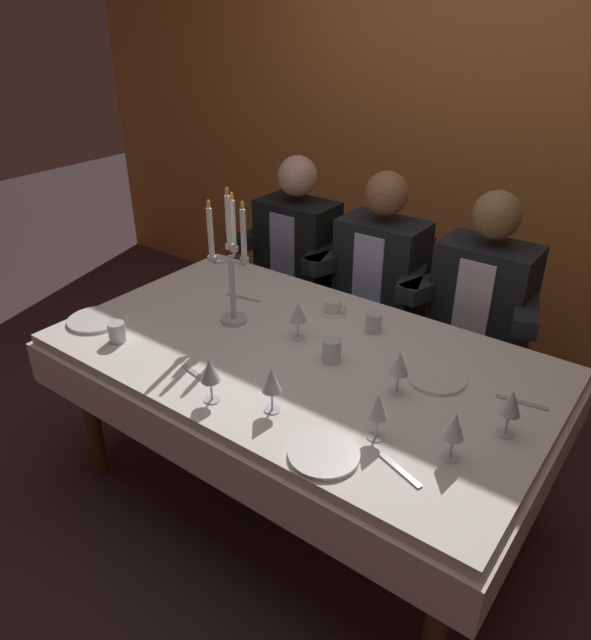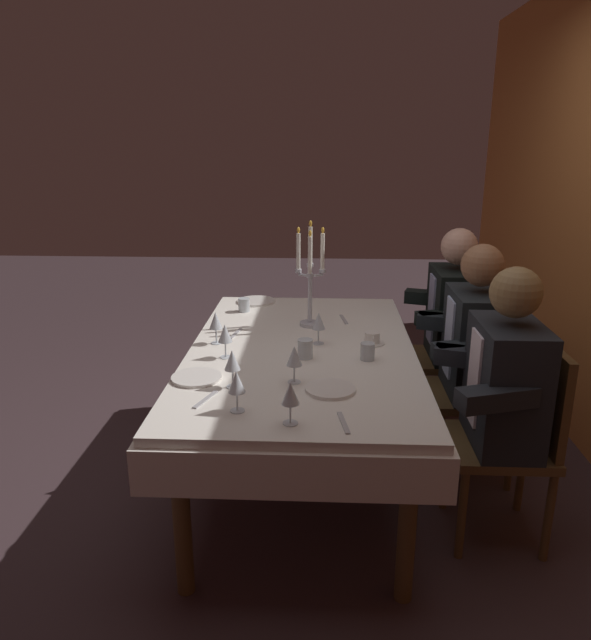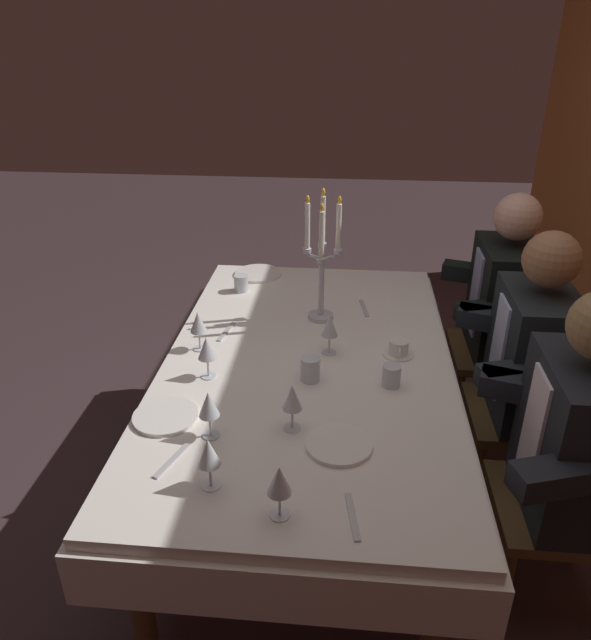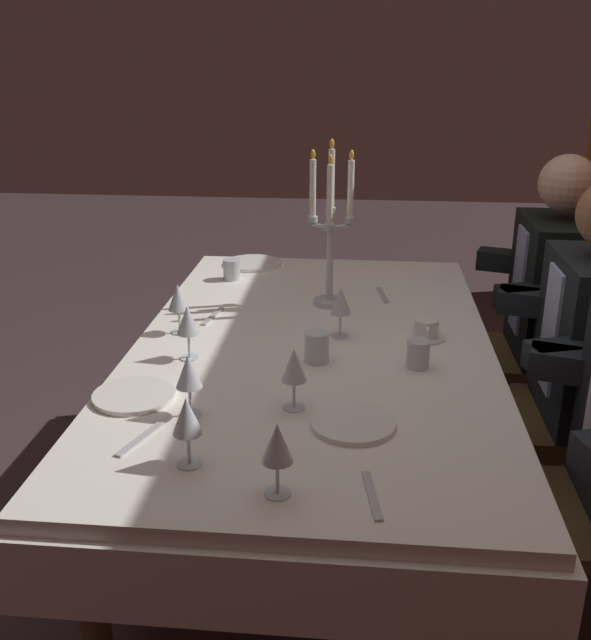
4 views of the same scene
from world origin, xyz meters
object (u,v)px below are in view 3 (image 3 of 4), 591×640
object	(u,v)px
candelabra	(322,264)
water_tumbler_2	(310,369)
dinner_plate_2	(258,274)
wine_glass_6	(279,482)
wine_glass_2	(330,327)
coffee_cup_0	(399,349)
seated_diner_2	(577,438)
seated_diner_1	(534,354)
water_tumbler_1	(241,283)
dinner_plate_0	(339,445)
dinner_plate_1	(166,416)
wine_glass_1	(198,323)
wine_glass_4	(207,349)
wine_glass_5	(292,399)
water_tumbler_0	(391,376)
dining_table	(307,386)
wine_glass_3	(208,453)
wine_glass_0	(209,406)
seated_diner_0	(505,299)

from	to	relation	value
candelabra	water_tumbler_2	xyz separation A→B (m)	(0.50, -0.01, -0.21)
dinner_plate_2	wine_glass_6	distance (m)	1.68
wine_glass_2	coffee_cup_0	bearing A→B (deg)	92.56
seated_diner_2	water_tumbler_2	bearing A→B (deg)	-106.66
coffee_cup_0	seated_diner_1	distance (m)	0.54
candelabra	water_tumbler_2	world-z (taller)	candelabra
water_tumbler_1	dinner_plate_0	bearing A→B (deg)	23.88
wine_glass_6	water_tumbler_2	distance (m)	0.68
dinner_plate_1	seated_diner_2	distance (m)	1.32
wine_glass_1	coffee_cup_0	xyz separation A→B (m)	(-0.03, 0.78, -0.09)
dinner_plate_1	wine_glass_4	size ratio (longest dim) A/B	1.32
wine_glass_5	water_tumbler_0	distance (m)	0.44
dinner_plate_0	water_tumbler_1	bearing A→B (deg)	-156.12
dining_table	wine_glass_2	xyz separation A→B (m)	(-0.06, 0.08, 0.24)
dinner_plate_0	seated_diner_1	distance (m)	0.99
dinner_plate_1	wine_glass_3	bearing A→B (deg)	35.96
wine_glass_0	coffee_cup_0	size ratio (longest dim) A/B	1.24
wine_glass_1	wine_glass_2	xyz separation A→B (m)	(-0.02, 0.51, 0.00)
wine_glass_4	wine_glass_6	world-z (taller)	same
dinner_plate_2	wine_glass_0	xyz separation A→B (m)	(1.33, 0.05, 0.11)
seated_diner_1	seated_diner_2	distance (m)	0.53
water_tumbler_1	seated_diner_1	size ratio (longest dim) A/B	0.07
wine_glass_3	wine_glass_0	bearing A→B (deg)	-167.46
seated_diner_2	wine_glass_4	bearing A→B (deg)	-101.16
candelabra	wine_glass_0	xyz separation A→B (m)	(0.86, -0.30, -0.14)
wine_glass_5	wine_glass_2	bearing A→B (deg)	168.97
wine_glass_0	water_tumbler_1	bearing A→B (deg)	-174.93
wine_glass_5	seated_diner_1	xyz separation A→B (m)	(-0.57, 0.90, -0.12)
dinner_plate_1	wine_glass_5	bearing A→B (deg)	87.69
wine_glass_0	dinner_plate_0	bearing A→B (deg)	87.84
wine_glass_3	water_tumbler_1	distance (m)	1.36
wine_glass_2	dinner_plate_2	bearing A→B (deg)	-152.67
dining_table	wine_glass_0	size ratio (longest dim) A/B	11.83
dining_table	wine_glass_3	distance (m)	0.79
wine_glass_2	wine_glass_4	bearing A→B (deg)	-63.58
wine_glass_2	wine_glass_6	size ratio (longest dim) A/B	1.00
dinner_plate_2	seated_diner_0	size ratio (longest dim) A/B	0.19
wine_glass_1	wine_glass_6	world-z (taller)	same
wine_glass_5	water_tumbler_1	distance (m)	1.12
wine_glass_3	wine_glass_2	bearing A→B (deg)	159.12
coffee_cup_0	seated_diner_1	world-z (taller)	seated_diner_1
wine_glass_2	wine_glass_3	distance (m)	0.84
candelabra	seated_diner_2	bearing A→B (deg)	48.35
wine_glass_5	dining_table	bearing A→B (deg)	177.88
dinner_plate_1	wine_glass_6	bearing A→B (deg)	47.09
wine_glass_1	seated_diner_0	xyz separation A→B (m)	(-0.61, 1.32, -0.12)
wine_glass_0	wine_glass_5	bearing A→B (deg)	103.79
dinner_plate_0	wine_glass_6	world-z (taller)	wine_glass_6
wine_glass_6	water_tumbler_1	xyz separation A→B (m)	(-1.44, -0.36, -0.07)
wine_glass_2	water_tumbler_2	size ratio (longest dim) A/B	1.81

